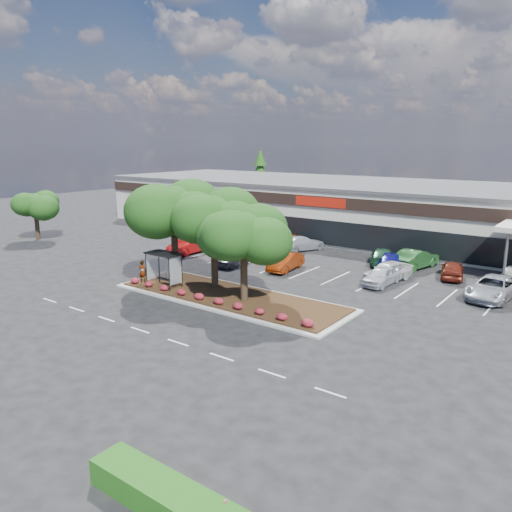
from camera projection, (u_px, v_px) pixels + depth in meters
The scene contains 27 objects.
ground at pixel (214, 320), 31.55m from camera, with size 160.00×160.00×0.00m, color black.
retail_store at pixel (409, 212), 57.34m from camera, with size 80.40×25.20×6.25m.
landscape_island at pixel (230, 297), 35.81m from camera, with size 18.00×6.00×0.26m.
lane_markings at pixel (299, 283), 39.78m from camera, with size 33.12×20.06×0.01m.
shrub_row at pixel (211, 299), 34.08m from camera, with size 17.00×0.80×0.50m, color maroon, non-canonical shape.
bus_shelter at pixel (165, 260), 37.70m from camera, with size 2.75×1.55×2.59m.
island_tree_west at pixel (174, 231), 38.78m from camera, with size 7.20×7.20×7.89m, color #153610, non-canonical shape.
island_tree_mid at pixel (214, 239), 37.35m from camera, with size 6.60×6.60×7.32m, color #153610, non-canonical shape.
island_tree_east at pixel (244, 254), 33.95m from camera, with size 5.80×5.80×6.50m, color #153610, non-canonical shape.
hedge_south_east at pixel (168, 499), 15.07m from camera, with size 6.00×1.30×0.90m, color #134C0E.
tree_west_far at pixel (36, 215), 56.94m from camera, with size 4.80×4.80×5.61m, color #153610, non-canonical shape.
conifer_north_west at pixel (260, 178), 83.86m from camera, with size 4.40×4.40×10.00m, color #153610.
person_waiting at pixel (143, 272), 38.71m from camera, with size 0.65×0.43×1.79m, color #594C47.
survey_stake at pixel (225, 510), 14.37m from camera, with size 0.08×0.14×0.97m.
car_0 at pixel (190, 245), 50.15m from camera, with size 1.80×5.16×1.70m, color #990C0C.
car_1 at pixel (234, 258), 45.30m from camera, with size 1.62×4.03×1.37m, color #55545B.
car_2 at pixel (286, 262), 43.64m from camera, with size 1.59×4.56×1.50m, color maroon.
car_4 at pixel (381, 276), 39.11m from camera, with size 1.72×4.27×1.46m, color silver.
car_5 at pixel (388, 271), 40.24m from camera, with size 1.89×4.69×1.60m, color silver.
car_6 at pixel (493, 288), 35.62m from camera, with size 2.66×5.77×1.60m, color #9FA4AA.
car_9 at pixel (280, 238), 54.52m from camera, with size 1.63×4.67×1.54m, color #672405.
car_10 at pixel (285, 241), 52.68m from camera, with size 1.77×4.40×1.50m, color navy.
car_11 at pixel (302, 243), 51.65m from camera, with size 2.08×5.12×1.49m, color #A6ACB1.
car_12 at pixel (382, 256), 45.75m from camera, with size 2.06×5.07×1.47m, color #1F4F2E.
car_13 at pixel (391, 261), 43.98m from camera, with size 2.08×5.11×1.48m, color navy.
car_14 at pixel (415, 259), 44.22m from camera, with size 1.82×5.22×1.72m, color #205123.
car_15 at pixel (452, 270), 41.02m from camera, with size 1.72×4.29×1.46m, color maroon.
Camera 1 is at (19.90, -22.39, 10.99)m, focal length 35.00 mm.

